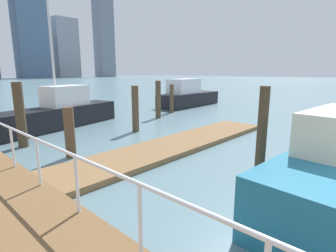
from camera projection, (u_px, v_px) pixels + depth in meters
name	position (u px, v px, depth m)	size (l,w,h in m)	color
ground_plane	(7.00, 116.00, 17.07)	(300.00, 300.00, 0.00)	slate
floating_dock	(173.00, 146.00, 9.94)	(10.99, 2.00, 0.18)	olive
dock_piling_0	(158.00, 100.00, 16.19)	(0.33, 0.33, 2.32)	brown
dock_piling_1	(70.00, 133.00, 8.69)	(0.34, 0.34, 1.72)	brown
dock_piling_2	(262.00, 136.00, 6.62)	(0.25, 0.25, 2.51)	#473826
dock_piling_3	(20.00, 115.00, 9.84)	(0.36, 0.36, 2.49)	#473826
dock_piling_4	(172.00, 99.00, 18.37)	(0.28, 0.28, 2.00)	brown
dock_piling_5	(135.00, 109.00, 12.48)	(0.33, 0.33, 2.22)	brown
moored_boat_0	(188.00, 96.00, 21.96)	(6.69, 2.32, 2.29)	black
moored_boat_2	(59.00, 112.00, 13.51)	(7.21, 3.23, 9.60)	black
skyline_tower_5	(28.00, 8.00, 118.42)	(13.22, 9.87, 62.78)	slate
skyline_tower_6	(63.00, 49.00, 138.43)	(12.13, 13.65, 30.05)	#8C939E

